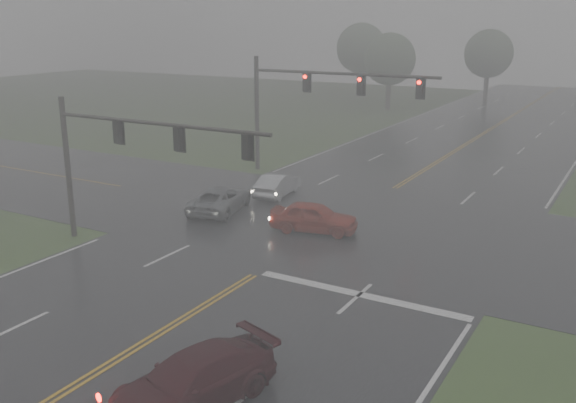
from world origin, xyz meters
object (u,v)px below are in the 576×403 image
Objects in this scene: sedan_red at (314,232)px; sedan_silver at (278,196)px; signal_gantry_near at (120,147)px; car_grey at (221,212)px; signal_gantry_far at (307,94)px.

sedan_silver is (-4.91, 4.79, 0.00)m from sedan_red.
sedan_red is at bearing 44.86° from signal_gantry_near.
car_grey is 11.07m from signal_gantry_far.
signal_gantry_near is (-1.39, -11.06, 4.65)m from sedan_silver.
car_grey is at bearing 72.75° from sedan_red.
sedan_red is 6.86m from sedan_silver.
sedan_red is 0.38× the size of signal_gantry_near.
signal_gantry_far reaches higher than signal_gantry_near.
sedan_red is 12.91m from signal_gantry_far.
signal_gantry_near is (-6.30, -6.27, 4.65)m from sedan_red.
signal_gantry_near reaches higher than sedan_silver.
sedan_red is 10.03m from signal_gantry_near.
sedan_silver is 0.83× the size of car_grey.
signal_gantry_near is at bearing 74.15° from car_grey.
sedan_red is at bearing -60.14° from signal_gantry_far.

